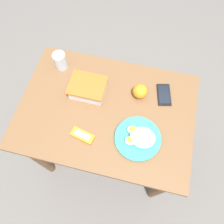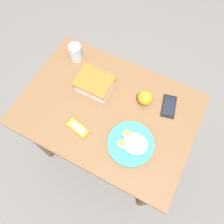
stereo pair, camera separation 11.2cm
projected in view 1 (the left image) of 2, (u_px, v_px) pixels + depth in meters
name	position (u px, v px, depth m)	size (l,w,h in m)	color
ground_plane	(108.00, 148.00, 1.87)	(10.00, 10.00, 0.00)	#66605B
table	(107.00, 120.00, 1.30)	(0.94, 0.66, 0.77)	brown
food_container	(88.00, 89.00, 1.18)	(0.19, 0.15, 0.07)	white
orange_fruit	(140.00, 91.00, 1.17)	(0.08, 0.08, 0.08)	orange
rice_plate	(139.00, 138.00, 1.08)	(0.23, 0.23, 0.06)	teal
candy_bar	(83.00, 135.00, 1.09)	(0.13, 0.07, 0.02)	orange
cell_phone	(164.00, 95.00, 1.20)	(0.10, 0.15, 0.01)	black
drinking_glass	(60.00, 61.00, 1.24)	(0.07, 0.07, 0.10)	silver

